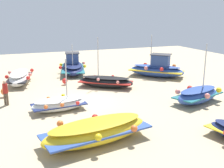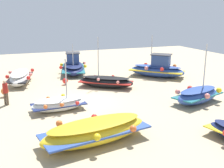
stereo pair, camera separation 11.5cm
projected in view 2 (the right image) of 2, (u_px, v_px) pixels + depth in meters
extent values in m
plane|color=tan|center=(83.00, 101.00, 18.42)|extent=(49.83, 49.83, 0.00)
ellipsoid|color=gold|center=(96.00, 132.00, 12.49)|extent=(2.71, 5.50, 1.06)
cube|color=#2D4C9E|center=(96.00, 131.00, 12.47)|extent=(2.73, 5.30, 0.12)
ellipsoid|color=gold|center=(96.00, 123.00, 12.38)|extent=(2.37, 4.84, 0.20)
sphere|color=orange|center=(133.00, 129.00, 12.20)|extent=(0.32, 0.32, 0.32)
sphere|color=red|center=(94.00, 117.00, 13.52)|extent=(0.32, 0.32, 0.32)
sphere|color=yellow|center=(97.00, 137.00, 11.30)|extent=(0.32, 0.32, 0.32)
sphere|color=orange|center=(59.00, 123.00, 12.61)|extent=(0.32, 0.32, 0.32)
ellipsoid|color=white|center=(59.00, 105.00, 16.62)|extent=(1.58, 3.51, 0.79)
cube|color=navy|center=(59.00, 104.00, 16.61)|extent=(1.61, 3.38, 0.10)
ellipsoid|color=beige|center=(59.00, 100.00, 16.54)|extent=(1.38, 3.09, 0.15)
cylinder|color=#B7B7BC|center=(66.00, 79.00, 16.42)|extent=(0.08, 0.08, 2.45)
sphere|color=red|center=(77.00, 103.00, 16.29)|extent=(0.24, 0.24, 0.24)
sphere|color=yellow|center=(63.00, 96.00, 17.41)|extent=(0.24, 0.24, 0.24)
sphere|color=orange|center=(62.00, 105.00, 15.89)|extent=(0.24, 0.24, 0.24)
sphere|color=orange|center=(48.00, 98.00, 17.03)|extent=(0.24, 0.24, 0.24)
sphere|color=orange|center=(45.00, 107.00, 15.50)|extent=(0.24, 0.24, 0.24)
ellipsoid|color=black|center=(106.00, 82.00, 21.74)|extent=(3.73, 4.49, 0.91)
cube|color=maroon|center=(106.00, 82.00, 21.73)|extent=(3.67, 4.37, 0.09)
ellipsoid|color=black|center=(106.00, 78.00, 21.64)|extent=(3.28, 3.94, 0.16)
cylinder|color=#B7B7BC|center=(98.00, 57.00, 21.36)|extent=(0.08, 0.08, 3.19)
sphere|color=#EA7F75|center=(95.00, 76.00, 22.70)|extent=(0.24, 0.24, 0.24)
sphere|color=#EA7F75|center=(98.00, 79.00, 20.96)|extent=(0.24, 0.24, 0.24)
sphere|color=red|center=(113.00, 76.00, 22.33)|extent=(0.24, 0.24, 0.24)
sphere|color=#EA7F75|center=(118.00, 82.00, 20.63)|extent=(0.24, 0.24, 0.24)
ellipsoid|color=#2D4C9E|center=(157.00, 71.00, 25.42)|extent=(5.11, 5.24, 1.20)
cube|color=gold|center=(157.00, 71.00, 25.40)|extent=(4.99, 5.11, 0.22)
ellipsoid|color=navy|center=(157.00, 66.00, 25.30)|extent=(4.47, 4.58, 0.29)
cube|color=#2D4784|center=(161.00, 60.00, 25.01)|extent=(1.97, 1.99, 1.05)
cube|color=#333338|center=(161.00, 54.00, 24.87)|extent=(2.29, 2.30, 0.06)
cylinder|color=#B7B7BC|center=(152.00, 50.00, 25.13)|extent=(0.08, 0.08, 2.84)
sphere|color=red|center=(146.00, 64.00, 26.94)|extent=(0.35, 0.35, 0.35)
sphere|color=#EA7F75|center=(146.00, 68.00, 24.48)|extent=(0.35, 0.35, 0.35)
sphere|color=orange|center=(160.00, 66.00, 26.42)|extent=(0.35, 0.35, 0.35)
sphere|color=red|center=(162.00, 69.00, 23.95)|extent=(0.35, 0.35, 0.35)
sphere|color=orange|center=(175.00, 66.00, 25.87)|extent=(0.35, 0.35, 0.35)
ellipsoid|color=white|center=(20.00, 78.00, 22.81)|extent=(4.60, 2.48, 1.13)
cube|color=black|center=(20.00, 77.00, 22.79)|extent=(4.43, 2.45, 0.17)
ellipsoid|color=beige|center=(20.00, 73.00, 22.69)|extent=(4.04, 2.14, 0.24)
sphere|color=red|center=(32.00, 70.00, 24.00)|extent=(0.32, 0.32, 0.32)
sphere|color=#EA7F75|center=(10.00, 72.00, 23.17)|extent=(0.32, 0.32, 0.32)
sphere|color=#EA7F75|center=(30.00, 74.00, 22.86)|extent=(0.32, 0.32, 0.32)
sphere|color=red|center=(7.00, 77.00, 22.03)|extent=(0.32, 0.32, 0.32)
sphere|color=red|center=(28.00, 78.00, 21.69)|extent=(0.32, 0.32, 0.32)
ellipsoid|color=#2D4C9E|center=(198.00, 96.00, 17.98)|extent=(2.62, 4.10, 1.04)
cube|color=#1E6670|center=(198.00, 95.00, 17.97)|extent=(2.61, 3.96, 0.13)
ellipsoid|color=navy|center=(198.00, 90.00, 17.87)|extent=(2.29, 3.60, 0.20)
cylinder|color=#B7B7BC|center=(205.00, 66.00, 17.80)|extent=(0.08, 0.08, 2.95)
sphere|color=yellow|center=(219.00, 90.00, 17.78)|extent=(0.36, 0.36, 0.36)
sphere|color=red|center=(190.00, 88.00, 18.79)|extent=(0.36, 0.36, 0.36)
sphere|color=#EA7F75|center=(207.00, 96.00, 17.02)|extent=(0.36, 0.36, 0.36)
sphere|color=#EA7F75|center=(178.00, 92.00, 18.00)|extent=(0.36, 0.36, 0.36)
ellipsoid|color=navy|center=(73.00, 69.00, 26.75)|extent=(5.43, 3.13, 1.04)
cube|color=#1E6670|center=(73.00, 68.00, 26.74)|extent=(5.24, 3.14, 0.14)
ellipsoid|color=#151E45|center=(73.00, 65.00, 26.65)|extent=(4.77, 2.73, 0.21)
cube|color=#2D4784|center=(73.00, 58.00, 26.92)|extent=(1.58, 1.47, 1.01)
cube|color=#333338|center=(73.00, 53.00, 26.78)|extent=(1.83, 1.71, 0.06)
cylinder|color=#B7B7BC|center=(73.00, 55.00, 25.56)|extent=(0.08, 0.08, 2.06)
sphere|color=red|center=(61.00, 67.00, 25.20)|extent=(0.32, 0.32, 0.32)
sphere|color=yellow|center=(85.00, 66.00, 26.42)|extent=(0.32, 0.32, 0.32)
sphere|color=yellow|center=(61.00, 65.00, 26.92)|extent=(0.32, 0.32, 0.32)
sphere|color=#EA7F75|center=(84.00, 63.00, 28.13)|extent=(0.32, 0.32, 0.32)
cylinder|color=brown|center=(8.00, 99.00, 17.59)|extent=(0.14, 0.14, 0.83)
cylinder|color=brown|center=(5.00, 99.00, 17.59)|extent=(0.14, 0.14, 0.83)
cylinder|color=maroon|center=(5.00, 88.00, 17.40)|extent=(0.32, 0.32, 0.63)
sphere|color=tan|center=(4.00, 82.00, 17.29)|extent=(0.22, 0.22, 0.22)
cylinder|color=#3F3F42|center=(65.00, 84.00, 22.66)|extent=(0.08, 0.08, 0.11)
sphere|color=red|center=(65.00, 81.00, 22.59)|extent=(0.46, 0.46, 0.46)
cylinder|color=#3F3F42|center=(5.00, 96.00, 19.39)|extent=(0.08, 0.08, 0.15)
sphere|color=orange|center=(5.00, 91.00, 19.30)|extent=(0.53, 0.53, 0.53)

